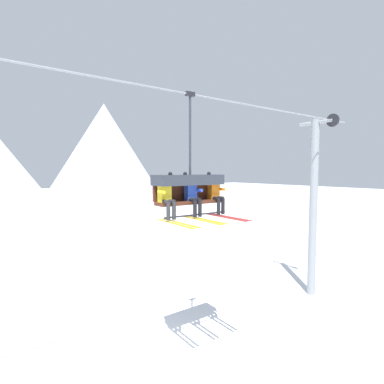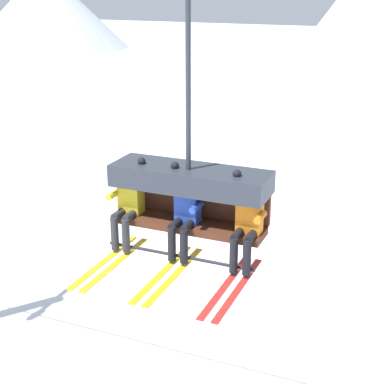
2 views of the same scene
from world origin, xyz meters
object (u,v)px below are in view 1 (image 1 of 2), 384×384
Objects in this scene: lift_tower_far at (314,203)px; skier_blue at (193,194)px; skier_orange at (216,193)px; chairlift_chair at (189,184)px; skier_yellow at (167,196)px.

skier_blue is at bearing -173.06° from lift_tower_far.
skier_blue is 1.00× the size of skier_orange.
lift_tower_far reaches higher than chairlift_chair.
skier_yellow is (-8.45, -0.92, 0.83)m from lift_tower_far.
chairlift_chair reaches higher than skier_blue.
skier_orange is (-6.71, -0.92, 0.83)m from lift_tower_far.
lift_tower_far is at bearing 5.35° from chairlift_chair.
skier_blue is (-0.00, -0.21, -0.30)m from chairlift_chair.
chairlift_chair is 0.37m from skier_blue.
chairlift_chair is 2.06× the size of skier_orange.
skier_yellow is at bearing -173.76° from lift_tower_far.
skier_yellow is at bearing 180.00° from skier_blue.
lift_tower_far reaches higher than skier_orange.
skier_orange is at bearing -13.81° from chairlift_chair.
chairlift_chair is 2.06× the size of skier_blue.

